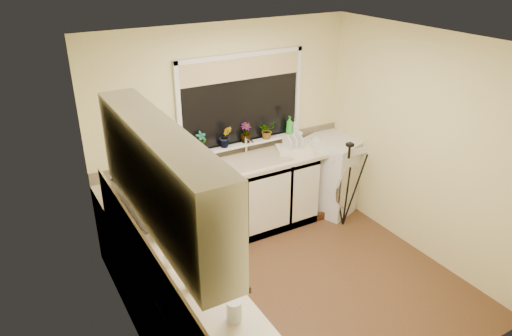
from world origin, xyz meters
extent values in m
plane|color=brown|center=(0.00, 0.00, 0.00)|extent=(3.20, 3.20, 0.00)
plane|color=white|center=(0.00, 0.00, 2.45)|extent=(3.20, 3.20, 0.00)
plane|color=beige|center=(0.00, 1.50, 1.23)|extent=(3.20, 0.00, 3.20)
plane|color=beige|center=(0.00, -1.50, 1.23)|extent=(3.20, 0.00, 3.20)
plane|color=beige|center=(-1.60, 0.00, 1.23)|extent=(0.00, 3.00, 3.00)
plane|color=beige|center=(1.60, 0.00, 1.23)|extent=(0.00, 3.00, 3.00)
cube|color=silver|center=(-0.33, 1.20, 0.43)|extent=(2.55, 0.60, 0.86)
cube|color=silver|center=(-1.30, -0.30, 0.43)|extent=(0.54, 2.40, 0.86)
cube|color=beige|center=(0.00, 1.20, 0.88)|extent=(3.20, 0.60, 0.04)
cube|color=beige|center=(-1.30, -0.30, 0.88)|extent=(0.60, 2.40, 0.04)
cube|color=silver|center=(-1.44, -0.45, 1.80)|extent=(0.28, 1.90, 0.70)
cube|color=beige|center=(-1.59, -0.30, 1.12)|extent=(0.02, 2.40, 0.45)
cube|color=beige|center=(0.00, 1.49, 0.97)|extent=(3.20, 0.02, 0.14)
cube|color=black|center=(0.20, 1.49, 1.55)|extent=(1.50, 0.02, 1.00)
cube|color=tan|center=(0.20, 1.46, 1.92)|extent=(1.50, 0.02, 0.25)
cube|color=white|center=(0.20, 1.43, 1.04)|extent=(1.60, 0.14, 0.03)
cube|color=tan|center=(0.20, 1.20, 0.91)|extent=(0.82, 0.46, 0.03)
cylinder|color=silver|center=(0.20, 1.38, 1.02)|extent=(0.03, 0.03, 0.24)
cube|color=silver|center=(1.34, 1.15, 0.48)|extent=(0.86, 0.85, 0.96)
cube|color=#919299|center=(-0.74, 1.13, 0.91)|extent=(0.36, 0.32, 0.02)
cube|color=#5DBAFF|center=(-0.69, 1.25, 1.02)|extent=(0.30, 0.18, 0.20)
cylinder|color=silver|center=(-1.26, 0.19, 1.01)|extent=(0.17, 0.17, 0.23)
cube|color=silver|center=(0.75, 1.18, 0.93)|extent=(0.49, 0.43, 0.06)
cylinder|color=silver|center=(-1.19, -1.00, 0.98)|extent=(0.11, 0.11, 0.15)
cylinder|color=silver|center=(-1.37, -0.23, 0.95)|extent=(0.07, 0.07, 0.10)
imported|color=white|center=(-1.25, 0.62, 1.06)|extent=(0.52, 0.66, 0.33)
imported|color=#999999|center=(-0.35, 1.41, 1.17)|extent=(0.14, 0.11, 0.24)
imported|color=#999999|center=(-0.05, 1.41, 1.18)|extent=(0.17, 0.15, 0.26)
imported|color=#999999|center=(0.22, 1.42, 1.17)|extent=(0.14, 0.14, 0.24)
imported|color=#999999|center=(0.50, 1.41, 1.16)|extent=(0.22, 0.20, 0.21)
imported|color=green|center=(0.83, 1.41, 1.16)|extent=(0.10, 0.10, 0.22)
imported|color=#999999|center=(0.92, 1.43, 1.13)|extent=(0.08, 0.08, 0.17)
imported|color=silver|center=(1.13, 1.25, 0.95)|extent=(0.15, 0.15, 0.10)
imported|color=beige|center=(-1.34, -0.56, 0.94)|extent=(0.11, 0.11, 0.08)
camera|label=1|loc=(-2.30, -3.23, 3.19)|focal=33.64mm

